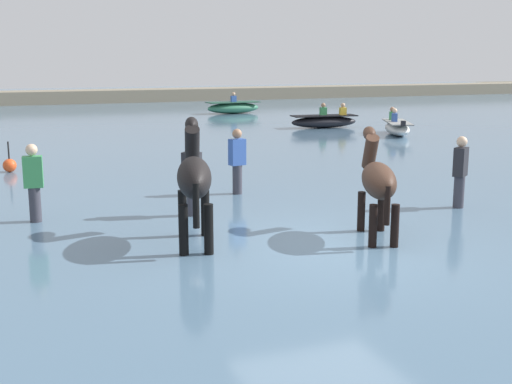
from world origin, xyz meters
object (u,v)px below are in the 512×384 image
horse_lead_dark_bay (378,183)px  boat_mid_outer (397,128)px  person_wading_close (192,183)px  person_wading_mid (237,166)px  person_onlooker_right (34,188)px  channel_buoy (10,165)px  boat_distant_east (324,121)px  person_onlooker_left (460,177)px  horse_trailing_black (194,180)px  boat_mid_channel (233,108)px

horse_lead_dark_bay → boat_mid_outer: bearing=56.2°
horse_lead_dark_bay → person_wading_close: size_ratio=1.20×
person_wading_mid → person_wading_close: 2.09m
person_onlooker_right → channel_buoy: bearing=93.3°
boat_distant_east → person_onlooker_left: person_onlooker_left is taller
horse_trailing_black → person_wading_close: 1.88m
horse_trailing_black → boat_mid_outer: size_ratio=0.83×
horse_trailing_black → horse_lead_dark_bay: bearing=-14.0°
horse_lead_dark_bay → person_onlooker_left: (2.57, 1.30, -0.29)m
horse_trailing_black → person_wading_mid: 3.84m
person_onlooker_left → person_wading_close: bearing=166.5°
person_onlooker_right → person_wading_mid: bearing=14.2°
boat_mid_outer → person_onlooker_right: (-13.08, -9.09, 0.34)m
boat_mid_channel → channel_buoy: size_ratio=3.70×
boat_distant_east → boat_mid_outer: bearing=-65.9°
boat_distant_east → boat_mid_channel: 7.88m
person_wading_close → channel_buoy: size_ratio=2.14×
person_wading_close → person_onlooker_left: bearing=-13.5°
person_wading_mid → person_onlooker_left: same height
channel_buoy → person_wading_mid: bearing=-46.0°
boat_distant_east → person_onlooker_left: 14.52m
channel_buoy → person_onlooker_left: bearing=-42.7°
person_onlooker_left → boat_mid_outer: bearing=62.8°
boat_mid_outer → person_wading_mid: size_ratio=1.58×
horse_trailing_black → boat_mid_channel: (8.30, 22.31, -0.70)m
boat_mid_outer → person_onlooker_left: 12.13m
person_onlooker_right → boat_distant_east: bearing=46.3°
horse_lead_dark_bay → person_wading_close: (-2.31, 2.47, -0.29)m
boat_distant_east → horse_lead_dark_bay: bearing=-113.8°
boat_mid_channel → person_onlooker_right: bearing=-117.7°
channel_buoy → boat_mid_outer: bearing=14.8°
person_wading_mid → person_onlooker_left: 4.42m
boat_distant_east → person_onlooker_left: (-4.14, -13.91, 0.33)m
boat_mid_channel → person_onlooker_left: bearing=-97.8°
person_wading_mid → channel_buoy: size_ratio=2.14×
boat_distant_east → person_wading_close: person_wading_close is taller
boat_mid_outer → person_onlooker_right: bearing=-145.2°
channel_buoy → horse_lead_dark_bay: bearing=-58.3°
boat_distant_east → horse_trailing_black: bearing=-123.1°
boat_distant_east → boat_mid_channel: boat_mid_channel is taller
person_wading_mid → boat_distant_east: bearing=55.7°
person_onlooker_left → channel_buoy: bearing=137.3°
horse_trailing_black → boat_distant_east: 17.36m
horse_trailing_black → person_onlooker_left: horse_trailing_black is taller
horse_lead_dark_bay → person_wading_mid: 4.14m
boat_distant_east → person_onlooker_left: size_ratio=1.72×
boat_distant_east → boat_mid_outer: (1.40, -3.12, -0.01)m
person_wading_close → person_onlooker_left: 5.02m
person_wading_mid → boat_mid_outer: bearing=41.8°
horse_trailing_black → person_wading_close: size_ratio=1.31×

